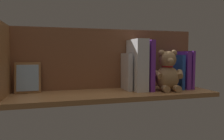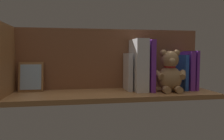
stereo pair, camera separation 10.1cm
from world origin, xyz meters
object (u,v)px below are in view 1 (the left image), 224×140
at_px(picture_frame_leaning, 28,78).
at_px(teddy_bear, 168,73).
at_px(book_0, 185,69).
at_px(dictionary_thick_white, 137,65).

bearing_deg(picture_frame_leaning, teddy_bear, 170.57).
relative_size(book_0, dictionary_thick_white, 0.78).
distance_m(teddy_bear, picture_frame_leaning, 0.69).
distance_m(teddy_bear, dictionary_thick_white, 0.16).
bearing_deg(picture_frame_leaning, dictionary_thick_white, 173.85).
distance_m(book_0, picture_frame_leaning, 0.83).
relative_size(book_0, picture_frame_leaning, 1.36).
relative_size(dictionary_thick_white, picture_frame_leaning, 1.76).
height_order(teddy_bear, picture_frame_leaning, teddy_bear).
bearing_deg(dictionary_thick_white, teddy_bear, 159.11).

